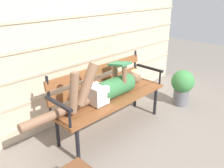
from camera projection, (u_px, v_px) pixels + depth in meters
name	position (u px, v px, depth m)	size (l,w,h in m)	color
ground_plane	(115.00, 130.00, 3.09)	(12.00, 12.00, 0.00)	gray
house_siding	(78.00, 40.00, 3.13)	(4.60, 0.08, 2.21)	beige
park_bench	(108.00, 93.00, 2.99)	(1.63, 0.51, 0.89)	brown
reclining_person	(107.00, 88.00, 2.84)	(1.73, 0.26, 0.56)	#33703D
potted_plant	(182.00, 85.00, 3.67)	(0.36, 0.36, 0.57)	slate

